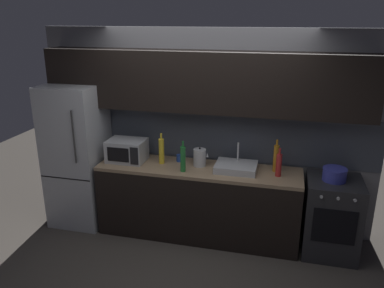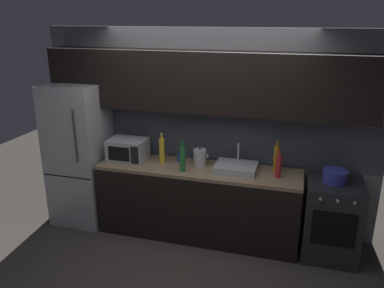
# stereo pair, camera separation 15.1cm
# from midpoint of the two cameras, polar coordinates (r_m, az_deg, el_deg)

# --- Properties ---
(ground_plane) EXTENTS (10.00, 10.00, 0.00)m
(ground_plane) POSITION_cam_midpoint_polar(r_m,az_deg,el_deg) (4.29, -1.38, -19.21)
(ground_plane) COLOR #3D3833
(back_wall) EXTENTS (4.17, 0.44, 2.50)m
(back_wall) POSITION_cam_midpoint_polar(r_m,az_deg,el_deg) (4.68, 2.85, 5.17)
(back_wall) COLOR slate
(back_wall) RESTS_ON ground
(counter_run) EXTENTS (2.43, 0.60, 0.90)m
(counter_run) POSITION_cam_midpoint_polar(r_m,az_deg,el_deg) (4.79, 1.82, -8.55)
(counter_run) COLOR black
(counter_run) RESTS_ON ground
(refrigerator) EXTENTS (0.68, 0.69, 1.83)m
(refrigerator) POSITION_cam_midpoint_polar(r_m,az_deg,el_deg) (5.19, -15.48, -1.44)
(refrigerator) COLOR #ADAFB5
(refrigerator) RESTS_ON ground
(oven_range) EXTENTS (0.60, 0.62, 0.90)m
(oven_range) POSITION_cam_midpoint_polar(r_m,az_deg,el_deg) (4.70, 20.84, -10.38)
(oven_range) COLOR #232326
(oven_range) RESTS_ON ground
(microwave) EXTENTS (0.46, 0.35, 0.27)m
(microwave) POSITION_cam_midpoint_polar(r_m,az_deg,el_deg) (4.86, -8.60, -0.84)
(microwave) COLOR #A8AAAF
(microwave) RESTS_ON counter_run
(sink_basin) EXTENTS (0.48, 0.38, 0.30)m
(sink_basin) POSITION_cam_midpoint_polar(r_m,az_deg,el_deg) (4.53, 7.48, -3.48)
(sink_basin) COLOR #ADAFB5
(sink_basin) RESTS_ON counter_run
(kettle) EXTENTS (0.19, 0.15, 0.23)m
(kettle) POSITION_cam_midpoint_polar(r_m,az_deg,el_deg) (4.63, 2.07, -2.01)
(kettle) COLOR #B7BABF
(kettle) RESTS_ON counter_run
(wine_bottle_red) EXTENTS (0.07, 0.07, 0.33)m
(wine_bottle_red) POSITION_cam_midpoint_polar(r_m,az_deg,el_deg) (4.41, 13.66, -3.18)
(wine_bottle_red) COLOR #A82323
(wine_bottle_red) RESTS_ON counter_run
(wine_bottle_yellow) EXTENTS (0.07, 0.07, 0.38)m
(wine_bottle_yellow) POSITION_cam_midpoint_polar(r_m,az_deg,el_deg) (4.70, -3.56, -0.96)
(wine_bottle_yellow) COLOR gold
(wine_bottle_yellow) RESTS_ON counter_run
(wine_bottle_amber) EXTENTS (0.06, 0.06, 0.39)m
(wine_bottle_amber) POSITION_cam_midpoint_polar(r_m,az_deg,el_deg) (4.53, 13.29, -2.20)
(wine_bottle_amber) COLOR #B27019
(wine_bottle_amber) RESTS_ON counter_run
(wine_bottle_green) EXTENTS (0.06, 0.06, 0.37)m
(wine_bottle_green) POSITION_cam_midpoint_polar(r_m,az_deg,el_deg) (4.45, -0.43, -2.18)
(wine_bottle_green) COLOR #1E6B2D
(wine_bottle_green) RESTS_ON counter_run
(mug_blue) EXTENTS (0.07, 0.07, 0.09)m
(mug_blue) POSITION_cam_midpoint_polar(r_m,az_deg,el_deg) (4.79, -0.89, -2.08)
(mug_blue) COLOR #234299
(mug_blue) RESTS_ON counter_run
(cooking_pot) EXTENTS (0.26, 0.26, 0.14)m
(cooking_pot) POSITION_cam_midpoint_polar(r_m,az_deg,el_deg) (4.49, 21.32, -4.48)
(cooking_pot) COLOR #333899
(cooking_pot) RESTS_ON oven_range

